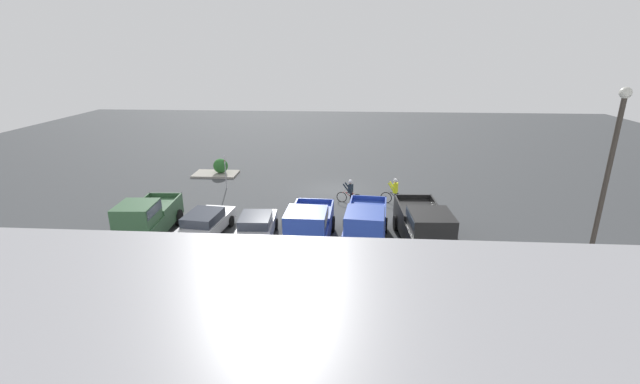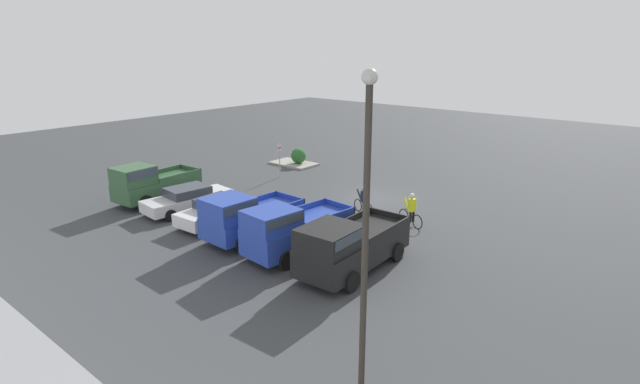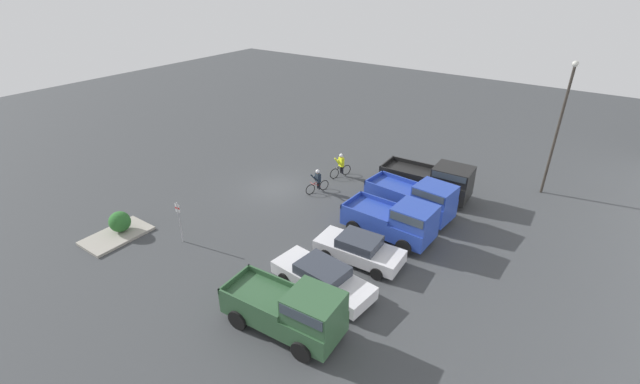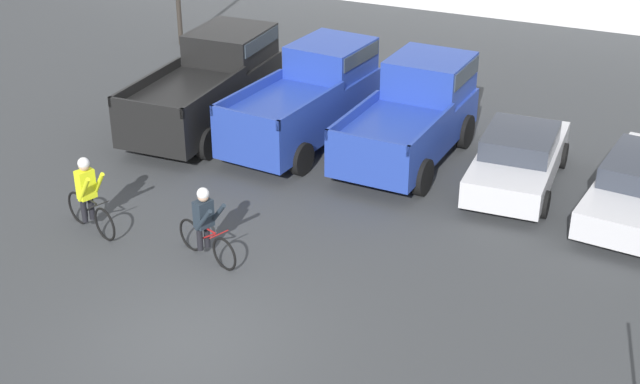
# 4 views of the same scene
# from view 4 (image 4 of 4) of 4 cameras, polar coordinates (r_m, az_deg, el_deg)

# --- Properties ---
(ground_plane) EXTENTS (80.00, 80.00, 0.00)m
(ground_plane) POSITION_cam_4_polar(r_m,az_deg,el_deg) (15.84, -8.45, -9.33)
(ground_plane) COLOR #383A3D
(pickup_truck_0) EXTENTS (2.46, 5.57, 2.28)m
(pickup_truck_0) POSITION_cam_4_polar(r_m,az_deg,el_deg) (24.12, -7.01, 7.02)
(pickup_truck_0) COLOR black
(pickup_truck_0) RESTS_ON ground_plane
(pickup_truck_1) EXTENTS (2.50, 5.22, 2.30)m
(pickup_truck_1) POSITION_cam_4_polar(r_m,az_deg,el_deg) (22.93, -0.67, 6.18)
(pickup_truck_1) COLOR #233D9E
(pickup_truck_1) RESTS_ON ground_plane
(pickup_truck_2) EXTENTS (2.41, 4.88, 2.26)m
(pickup_truck_2) POSITION_cam_4_polar(r_m,az_deg,el_deg) (22.10, 6.06, 5.18)
(pickup_truck_2) COLOR #233D9E
(pickup_truck_2) RESTS_ON ground_plane
(sedan_0) EXTENTS (2.07, 4.39, 1.35)m
(sedan_0) POSITION_cam_4_polar(r_m,az_deg,el_deg) (21.09, 12.58, 2.14)
(sedan_0) COLOR silver
(sedan_0) RESTS_ON ground_plane
(cyclist_0) EXTENTS (1.69, 0.69, 1.60)m
(cyclist_0) POSITION_cam_4_polar(r_m,az_deg,el_deg) (17.70, -7.36, -2.00)
(cyclist_0) COLOR black
(cyclist_0) RESTS_ON ground_plane
(cyclist_1) EXTENTS (1.69, 0.68, 1.71)m
(cyclist_1) POSITION_cam_4_polar(r_m,az_deg,el_deg) (19.17, -14.64, -0.15)
(cyclist_1) COLOR black
(cyclist_1) RESTS_ON ground_plane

